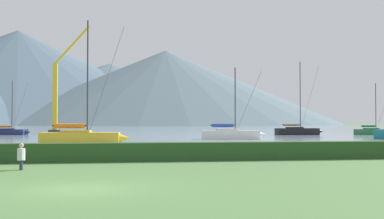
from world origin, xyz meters
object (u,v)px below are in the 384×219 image
Objects in this scene: sailboat_slip_5 at (374,131)px; sailboat_slip_4 at (298,131)px; dock_crane at (57,101)px; sailboat_slip_0 at (9,131)px; person_seated_viewer at (21,155)px; sailboat_slip_6 at (82,137)px; sailboat_slip_1 at (231,134)px.

sailboat_slip_4 is at bearing 176.14° from sailboat_slip_5.
sailboat_slip_4 is 0.64× the size of dock_crane.
person_seated_viewer is at bearing -63.36° from sailboat_slip_0.
person_seated_viewer is at bearing -88.55° from sailboat_slip_6.
sailboat_slip_4 is 9.93× the size of person_seated_viewer.
sailboat_slip_5 is (61.42, -8.31, 0.02)m from sailboat_slip_0.
person_seated_viewer is 0.06× the size of dock_crane.
sailboat_slip_6 is (-33.40, -29.29, 0.03)m from sailboat_slip_4.
sailboat_slip_6 is at bearing -79.21° from dock_crane.
sailboat_slip_4 is 13.25m from sailboat_slip_5.
dock_crane reaches higher than sailboat_slip_5.
sailboat_slip_0 reaches higher than sailboat_slip_1.
dock_crane is (-7.45, 39.09, 5.15)m from sailboat_slip_6.
sailboat_slip_6 reaches higher than sailboat_slip_1.
sailboat_slip_0 reaches higher than person_seated_viewer.
sailboat_slip_1 is 33.28m from sailboat_slip_5.
sailboat_slip_4 is at bearing -13.49° from dock_crane.
sailboat_slip_4 reaches higher than sailboat_slip_6.
sailboat_slip_6 is (14.82, -36.50, 0.17)m from sailboat_slip_0.
dock_crane is (-54.05, 10.91, 5.30)m from sailboat_slip_5.
sailboat_slip_0 is at bearing 172.90° from sailboat_slip_4.
sailboat_slip_6 is at bearing -147.90° from sailboat_slip_5.
dock_crane reaches higher than person_seated_viewer.
sailboat_slip_5 is at bearing 6.04° from sailboat_slip_0.
person_seated_viewer is (14.01, -61.20, 0.12)m from sailboat_slip_0.
sailboat_slip_5 is 71.03m from person_seated_viewer.
sailboat_slip_6 is at bearing 72.10° from person_seated_viewer.
sailboat_slip_6 is (-17.74, -11.61, 0.05)m from sailboat_slip_1.
sailboat_slip_1 is 37.64m from dock_crane.
sailboat_slip_4 is (15.66, 17.68, 0.02)m from sailboat_slip_1.
dock_crane is at bearing 104.13° from sailboat_slip_6.
sailboat_slip_6 reaches higher than sailboat_slip_0.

